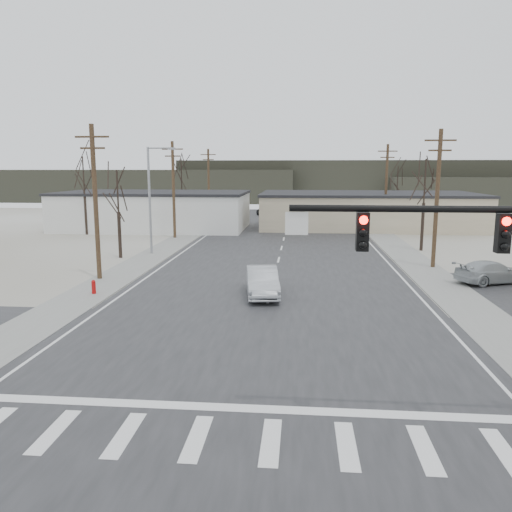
{
  "coord_description": "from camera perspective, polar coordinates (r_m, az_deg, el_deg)",
  "views": [
    {
      "loc": [
        1.7,
        -19.2,
        7.2
      ],
      "look_at": [
        -0.65,
        7.0,
        2.6
      ],
      "focal_mm": 35.0,
      "sensor_mm": 36.0,
      "label": 1
    }
  ],
  "objects": [
    {
      "name": "upole_left_b",
      "position": [
        33.93,
        -17.88,
        6.11
      ],
      "size": [
        2.2,
        0.3,
        10.0
      ],
      "color": "#4B3B23",
      "rests_on": "ground"
    },
    {
      "name": "car_parked_silver",
      "position": [
        35.02,
        25.32,
        -1.68
      ],
      "size": [
        5.22,
        3.65,
        1.4
      ],
      "primitive_type": "imported",
      "rotation": [
        0.0,
        0.0,
        1.96
      ],
      "color": "#9FA6AA",
      "rests_on": "parking_lot"
    },
    {
      "name": "car_far_a",
      "position": [
        67.35,
        8.04,
        4.38
      ],
      "size": [
        3.35,
        5.58,
        1.51
      ],
      "primitive_type": "imported",
      "rotation": [
        0.0,
        0.0,
        2.89
      ],
      "color": "black",
      "rests_on": "main_road"
    },
    {
      "name": "main_road",
      "position": [
        34.99,
        2.23,
        -1.92
      ],
      "size": [
        18.0,
        110.0,
        0.05
      ],
      "primitive_type": "cube",
      "color": "#262628",
      "rests_on": "ground"
    },
    {
      "name": "upole_left_c",
      "position": [
        52.91,
        -9.41,
        7.65
      ],
      "size": [
        2.2,
        0.3,
        10.0
      ],
      "color": "#4B3B23",
      "rests_on": "ground"
    },
    {
      "name": "hill_left",
      "position": [
        117.16,
        -13.26,
        7.85
      ],
      "size": [
        70.0,
        18.0,
        7.0
      ],
      "primitive_type": "cube",
      "color": "#333026",
      "rests_on": "ground"
    },
    {
      "name": "tree_left_mid",
      "position": [
        58.25,
        -19.1,
        8.48
      ],
      "size": [
        3.96,
        3.96,
        8.82
      ],
      "color": "black",
      "rests_on": "ground"
    },
    {
      "name": "upole_right_b",
      "position": [
        60.04,
        14.65,
        7.72
      ],
      "size": [
        2.2,
        0.3,
        10.0
      ],
      "color": "#4B3B23",
      "rests_on": "ground"
    },
    {
      "name": "streetlight_main",
      "position": [
        43.11,
        -11.83,
        6.9
      ],
      "size": [
        2.4,
        0.25,
        9.0
      ],
      "color": "gray",
      "rests_on": "ground"
    },
    {
      "name": "hill_center",
      "position": [
        116.0,
        11.83,
        8.38
      ],
      "size": [
        80.0,
        18.0,
        9.0
      ],
      "primitive_type": "cube",
      "color": "#333026",
      "rests_on": "ground"
    },
    {
      "name": "building_right_far",
      "position": [
        63.94,
        12.62,
        5.16
      ],
      "size": [
        26.3,
        14.3,
        4.3
      ],
      "color": "#C0B193",
      "rests_on": "ground"
    },
    {
      "name": "tree_left_far",
      "position": [
        67.07,
        -8.52,
        9.03
      ],
      "size": [
        3.96,
        3.96,
        8.82
      ],
      "color": "black",
      "rests_on": "ground"
    },
    {
      "name": "fire_hydrant",
      "position": [
        30.45,
        -18.06,
        -3.38
      ],
      "size": [
        0.24,
        0.24,
        0.87
      ],
      "color": "#A50C0C",
      "rests_on": "ground"
    },
    {
      "name": "ground",
      "position": [
        20.58,
        0.06,
        -10.57
      ],
      "size": [
        140.0,
        140.0,
        0.0
      ],
      "primitive_type": "plane",
      "color": "silver",
      "rests_on": "ground"
    },
    {
      "name": "sidewalk_left",
      "position": [
        41.71,
        -12.11,
        -0.2
      ],
      "size": [
        3.0,
        90.0,
        0.06
      ],
      "primitive_type": "cube",
      "color": "gray",
      "rests_on": "ground"
    },
    {
      "name": "upole_left_d",
      "position": [
        72.44,
        -5.44,
        8.32
      ],
      "size": [
        2.2,
        0.3,
        10.0
      ],
      "color": "#4B3B23",
      "rests_on": "ground"
    },
    {
      "name": "car_far_b",
      "position": [
        77.62,
        0.83,
        5.08
      ],
      "size": [
        2.66,
        3.81,
        1.2
      ],
      "primitive_type": "imported",
      "rotation": [
        0.0,
        0.0,
        0.39
      ],
      "color": "black",
      "rests_on": "main_road"
    },
    {
      "name": "sidewalk_right",
      "position": [
        40.83,
        17.63,
        -0.66
      ],
      "size": [
        3.0,
        90.0,
        0.06
      ],
      "primitive_type": "cube",
      "color": "gray",
      "rests_on": "ground"
    },
    {
      "name": "sedan_crossing",
      "position": [
        28.54,
        0.71,
        -2.92
      ],
      "size": [
        2.38,
        5.13,
        1.63
      ],
      "primitive_type": "imported",
      "rotation": [
        0.0,
        0.0,
        0.14
      ],
      "color": "#9DA1A8",
      "rests_on": "main_road"
    },
    {
      "name": "tree_right_far",
      "position": [
        72.45,
        15.87,
        8.27
      ],
      "size": [
        3.52,
        3.52,
        7.84
      ],
      "color": "black",
      "rests_on": "ground"
    },
    {
      "name": "cross_road",
      "position": [
        20.57,
        0.06,
        -10.51
      ],
      "size": [
        90.0,
        10.0,
        0.04
      ],
      "primitive_type": "cube",
      "color": "#262628",
      "rests_on": "ground"
    },
    {
      "name": "tree_left_near",
      "position": [
        41.91,
        -15.53,
        6.87
      ],
      "size": [
        3.3,
        3.3,
        7.35
      ],
      "color": "black",
      "rests_on": "ground"
    },
    {
      "name": "tree_right_mid",
      "position": [
        46.49,
        18.74,
        7.84
      ],
      "size": [
        3.74,
        3.74,
        8.33
      ],
      "color": "black",
      "rests_on": "ground"
    },
    {
      "name": "building_left_far",
      "position": [
        61.99,
        -11.53,
        5.15
      ],
      "size": [
        22.3,
        12.3,
        4.5
      ],
      "color": "silver",
      "rests_on": "ground"
    },
    {
      "name": "upole_right_a",
      "position": [
        38.52,
        19.99,
        6.39
      ],
      "size": [
        2.2,
        0.3,
        10.0
      ],
      "color": "#4B3B23",
      "rests_on": "ground"
    }
  ]
}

